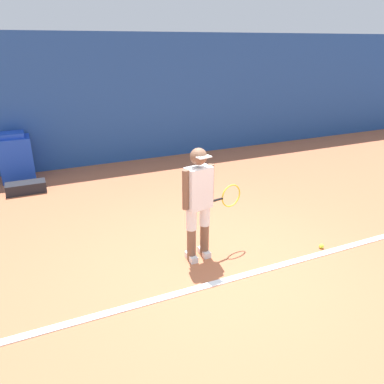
{
  "coord_description": "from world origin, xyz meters",
  "views": [
    {
      "loc": [
        -2.09,
        -3.75,
        2.77
      ],
      "look_at": [
        -0.18,
        0.5,
        0.9
      ],
      "focal_mm": 35.0,
      "sensor_mm": 36.0,
      "label": 1
    }
  ],
  "objects_px": {
    "tennis_player": "(199,200)",
    "covered_chair": "(16,157)",
    "tennis_ball": "(321,246)",
    "equipment_bag": "(26,187)"
  },
  "relations": [
    {
      "from": "tennis_player",
      "to": "equipment_bag",
      "type": "xyz_separation_m",
      "value": [
        -2.1,
        3.57,
        -0.76
      ]
    },
    {
      "from": "tennis_player",
      "to": "covered_chair",
      "type": "distance_m",
      "value": 4.99
    },
    {
      "from": "tennis_ball",
      "to": "equipment_bag",
      "type": "height_order",
      "value": "equipment_bag"
    },
    {
      "from": "covered_chair",
      "to": "tennis_player",
      "type": "bearing_deg",
      "value": -63.69
    },
    {
      "from": "covered_chair",
      "to": "equipment_bag",
      "type": "height_order",
      "value": "covered_chair"
    },
    {
      "from": "tennis_player",
      "to": "covered_chair",
      "type": "relative_size",
      "value": 1.51
    },
    {
      "from": "tennis_player",
      "to": "equipment_bag",
      "type": "relative_size",
      "value": 2.11
    },
    {
      "from": "covered_chair",
      "to": "equipment_bag",
      "type": "distance_m",
      "value": 0.98
    },
    {
      "from": "equipment_bag",
      "to": "covered_chair",
      "type": "bearing_deg",
      "value": 96.91
    },
    {
      "from": "tennis_ball",
      "to": "covered_chair",
      "type": "bearing_deg",
      "value": 128.19
    }
  ]
}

